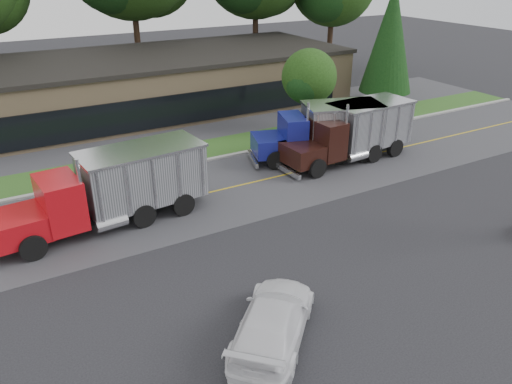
% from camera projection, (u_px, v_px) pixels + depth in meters
% --- Properties ---
extents(ground, '(140.00, 140.00, 0.00)m').
position_uv_depth(ground, '(317.00, 277.00, 19.47)').
color(ground, '#2F2F34').
rests_on(ground, ground).
extents(road, '(60.00, 8.00, 0.02)m').
position_uv_depth(road, '(217.00, 191.00, 26.53)').
color(road, '#55555A').
rests_on(road, ground).
extents(center_line, '(60.00, 0.12, 0.01)m').
position_uv_depth(center_line, '(217.00, 191.00, 26.53)').
color(center_line, gold).
rests_on(center_line, ground).
extents(curb, '(60.00, 0.30, 0.12)m').
position_uv_depth(curb, '(187.00, 165.00, 29.83)').
color(curb, '#9E9E99').
rests_on(curb, ground).
extents(grass_verge, '(60.00, 3.40, 0.03)m').
position_uv_depth(grass_verge, '(175.00, 155.00, 31.24)').
color(grass_verge, '#2B5F20').
rests_on(grass_verge, ground).
extents(far_parking, '(60.00, 7.00, 0.02)m').
position_uv_depth(far_parking, '(149.00, 133.00, 35.16)').
color(far_parking, '#55555A').
rests_on(far_parking, ground).
extents(strip_mall, '(32.00, 12.00, 4.00)m').
position_uv_depth(strip_mall, '(147.00, 84.00, 39.91)').
color(strip_mall, tan).
rests_on(strip_mall, ground).
extents(evergreen_right, '(4.27, 4.27, 9.71)m').
position_uv_depth(evergreen_right, '(390.00, 38.00, 40.24)').
color(evergreen_right, '#382619').
rests_on(evergreen_right, ground).
extents(tree_verge, '(4.02, 3.78, 5.73)m').
position_uv_depth(tree_verge, '(309.00, 79.00, 34.21)').
color(tree_verge, '#382619').
rests_on(tree_verge, ground).
extents(dump_truck_red, '(9.88, 3.45, 3.36)m').
position_uv_depth(dump_truck_red, '(116.00, 186.00, 22.77)').
color(dump_truck_red, black).
rests_on(dump_truck_red, ground).
extents(dump_truck_blue, '(8.13, 4.72, 3.36)m').
position_uv_depth(dump_truck_blue, '(325.00, 130.00, 30.07)').
color(dump_truck_blue, black).
rests_on(dump_truck_blue, ground).
extents(dump_truck_maroon, '(8.84, 3.03, 3.36)m').
position_uv_depth(dump_truck_maroon, '(354.00, 130.00, 30.02)').
color(dump_truck_maroon, black).
rests_on(dump_truck_maroon, ground).
extents(rally_car, '(5.08, 5.10, 1.48)m').
position_uv_depth(rally_car, '(273.00, 321.00, 15.98)').
color(rally_car, white).
rests_on(rally_car, ground).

